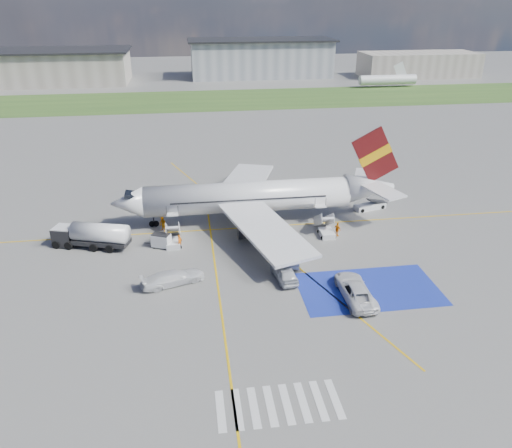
# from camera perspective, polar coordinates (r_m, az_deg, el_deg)

# --- Properties ---
(ground) EXTENTS (400.00, 400.00, 0.00)m
(ground) POSITION_cam_1_polar(r_m,az_deg,el_deg) (52.73, 0.97, -5.94)
(ground) COLOR #60605E
(ground) RESTS_ON ground
(grass_strip) EXTENTS (400.00, 30.00, 0.01)m
(grass_strip) POSITION_cam_1_polar(r_m,az_deg,el_deg) (142.44, -5.18, 13.93)
(grass_strip) COLOR #2D4C1E
(grass_strip) RESTS_ON ground
(taxiway_line_main) EXTENTS (120.00, 0.20, 0.01)m
(taxiway_line_main) POSITION_cam_1_polar(r_m,az_deg,el_deg) (63.22, -0.73, -0.39)
(taxiway_line_main) COLOR gold
(taxiway_line_main) RESTS_ON ground
(taxiway_line_cross) EXTENTS (0.20, 60.00, 0.01)m
(taxiway_line_cross) POSITION_cam_1_polar(r_m,az_deg,el_deg) (44.05, -3.55, -13.04)
(taxiway_line_cross) COLOR gold
(taxiway_line_cross) RESTS_ON ground
(taxiway_line_diag) EXTENTS (20.71, 56.45, 0.01)m
(taxiway_line_diag) POSITION_cam_1_polar(r_m,az_deg,el_deg) (63.22, -0.73, -0.39)
(taxiway_line_diag) COLOR gold
(taxiway_line_diag) RESTS_ON ground
(staging_box) EXTENTS (14.00, 8.00, 0.01)m
(staging_box) POSITION_cam_1_polar(r_m,az_deg,el_deg) (51.81, 12.75, -7.24)
(staging_box) COLOR #192A97
(staging_box) RESTS_ON ground
(crosswalk) EXTENTS (9.00, 4.00, 0.01)m
(crosswalk) POSITION_cam_1_polar(r_m,az_deg,el_deg) (38.40, 2.60, -19.94)
(crosswalk) COLOR silver
(crosswalk) RESTS_ON ground
(terminal_west) EXTENTS (60.00, 22.00, 10.00)m
(terminal_west) POSITION_cam_1_polar(r_m,az_deg,el_deg) (182.41, -24.19, 15.97)
(terminal_west) COLOR gray
(terminal_west) RESTS_ON ground
(terminal_centre) EXTENTS (48.00, 18.00, 12.00)m
(terminal_centre) POSITION_cam_1_polar(r_m,az_deg,el_deg) (182.92, 0.56, 18.37)
(terminal_centre) COLOR gray
(terminal_centre) RESTS_ON ground
(terminal_east) EXTENTS (40.00, 16.00, 8.00)m
(terminal_east) POSITION_cam_1_polar(r_m,az_deg,el_deg) (192.63, 18.06, 16.96)
(terminal_east) COLOR gray
(terminal_east) RESTS_ON ground
(airliner) EXTENTS (36.81, 32.95, 11.92)m
(airliner) POSITION_cam_1_polar(r_m,az_deg,el_deg) (63.86, 0.36, 3.20)
(airliner) COLOR silver
(airliner) RESTS_ON ground
(airstairs_fwd) EXTENTS (1.90, 5.20, 3.60)m
(airstairs_fwd) POSITION_cam_1_polar(r_m,az_deg,el_deg) (59.61, -9.42, -1.75)
(airstairs_fwd) COLOR silver
(airstairs_fwd) RESTS_ON ground
(airstairs_aft) EXTENTS (1.90, 5.20, 3.60)m
(airstairs_aft) POSITION_cam_1_polar(r_m,az_deg,el_deg) (61.74, 7.98, -0.67)
(airstairs_aft) COLOR silver
(airstairs_aft) RESTS_ON ground
(fuel_tanker) EXTENTS (9.20, 4.92, 3.04)m
(fuel_tanker) POSITION_cam_1_polar(r_m,az_deg,el_deg) (60.98, -18.25, -1.42)
(fuel_tanker) COLOR black
(fuel_tanker) RESTS_ON ground
(gpu_cart) EXTENTS (2.41, 2.01, 1.73)m
(gpu_cart) POSITION_cam_1_polar(r_m,az_deg,el_deg) (59.09, -10.77, -1.94)
(gpu_cart) COLOR silver
(gpu_cart) RESTS_ON ground
(belt_loader) EXTENTS (4.89, 2.68, 1.41)m
(belt_loader) POSITION_cam_1_polar(r_m,az_deg,el_deg) (70.32, 12.90, 1.97)
(belt_loader) COLOR silver
(belt_loader) RESTS_ON ground
(car_silver_a) EXTENTS (2.54, 4.98, 1.62)m
(car_silver_a) POSITION_cam_1_polar(r_m,az_deg,el_deg) (51.82, 3.25, -5.54)
(car_silver_a) COLOR #BABDC2
(car_silver_a) RESTS_ON ground
(car_silver_b) EXTENTS (2.52, 4.51, 1.41)m
(car_silver_b) POSITION_cam_1_polar(r_m,az_deg,el_deg) (55.05, 4.29, -3.74)
(car_silver_b) COLOR #ABACB2
(car_silver_b) RESTS_ON ground
(van_white_a) EXTENTS (2.64, 5.67, 2.12)m
(van_white_a) POSITION_cam_1_polar(r_m,az_deg,el_deg) (49.70, 11.30, -7.16)
(van_white_a) COLOR silver
(van_white_a) RESTS_ON ground
(van_white_b) EXTENTS (5.29, 3.40, 1.93)m
(van_white_b) POSITION_cam_1_polar(r_m,az_deg,el_deg) (51.58, -9.50, -5.85)
(van_white_b) COLOR silver
(van_white_b) RESTS_ON ground
(crew_fwd) EXTENTS (0.70, 0.75, 1.71)m
(crew_fwd) POSITION_cam_1_polar(r_m,az_deg,el_deg) (58.47, -8.71, -2.00)
(crew_fwd) COLOR #DE610B
(crew_fwd) RESTS_ON ground
(crew_nose) EXTENTS (1.18, 1.19, 1.93)m
(crew_nose) POSITION_cam_1_polar(r_m,az_deg,el_deg) (62.88, -10.61, -0.02)
(crew_nose) COLOR orange
(crew_nose) RESTS_ON ground
(crew_aft) EXTENTS (0.91, 1.14, 1.81)m
(crew_aft) POSITION_cam_1_polar(r_m,az_deg,el_deg) (61.43, 9.29, -0.61)
(crew_aft) COLOR orange
(crew_aft) RESTS_ON ground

